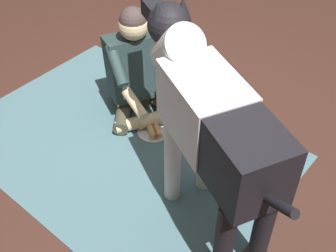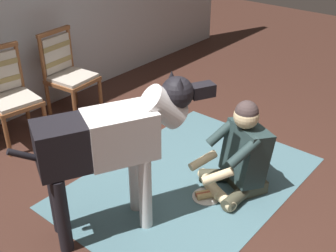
% 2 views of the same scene
% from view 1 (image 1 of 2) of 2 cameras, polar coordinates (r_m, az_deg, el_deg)
% --- Properties ---
extents(ground_plane, '(13.45, 13.45, 0.00)m').
position_cam_1_polar(ground_plane, '(3.12, 0.91, -2.60)').
color(ground_plane, '#3D231B').
extents(area_rug, '(2.28, 1.60, 0.01)m').
position_cam_1_polar(area_rug, '(3.14, -6.08, -2.50)').
color(area_rug, '#476A73').
rests_on(area_rug, ground).
extents(person_sitting_on_floor, '(0.71, 0.63, 0.85)m').
position_cam_1_polar(person_sitting_on_floor, '(3.23, -4.13, 7.23)').
color(person_sitting_on_floor, '#464433').
rests_on(person_sitting_on_floor, ground).
extents(large_dog, '(1.38, 0.78, 1.19)m').
position_cam_1_polar(large_dog, '(2.18, 5.41, 0.88)').
color(large_dog, silver).
rests_on(large_dog, ground).
extents(hot_dog_on_plate, '(0.24, 0.24, 0.06)m').
position_cam_1_polar(hot_dog_on_plate, '(3.21, -1.92, -0.47)').
color(hot_dog_on_plate, silver).
rests_on(hot_dog_on_plate, ground).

